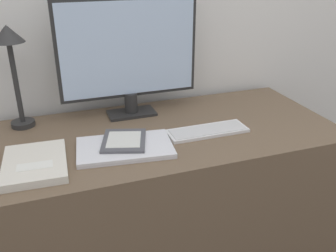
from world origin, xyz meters
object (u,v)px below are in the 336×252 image
Objects in this scene: monitor at (129,54)px; keyboard at (207,131)px; desk_lamp at (11,53)px; laptop at (125,148)px; notebook at (35,164)px; ereader at (124,140)px.

keyboard is at bearing -49.79° from monitor.
monitor is 1.44× the size of desk_lamp.
laptop is 0.30m from notebook.
desk_lamp is (-0.44, 0.03, 0.03)m from monitor.
ereader is 0.53m from desk_lamp.
desk_lamp reaches higher than notebook.
monitor reaches higher than desk_lamp.
monitor is at bearing 39.01° from notebook.
keyboard is at bearing 5.59° from laptop.
desk_lamp is (-0.34, 0.31, 0.27)m from ereader.
laptop is 0.03m from ereader.
ereader is at bearing 80.68° from laptop.
ereader is at bearing 8.84° from notebook.
monitor is at bearing 70.76° from ereader.
keyboard is (0.23, -0.27, -0.25)m from monitor.
keyboard is 0.89× the size of laptop.
keyboard is at bearing -24.18° from desk_lamp.
ereader is (-0.10, -0.28, -0.24)m from monitor.
notebook reaches higher than keyboard.
desk_lamp reaches higher than keyboard.
monitor reaches higher than ereader.
monitor is at bearing -3.50° from desk_lamp.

